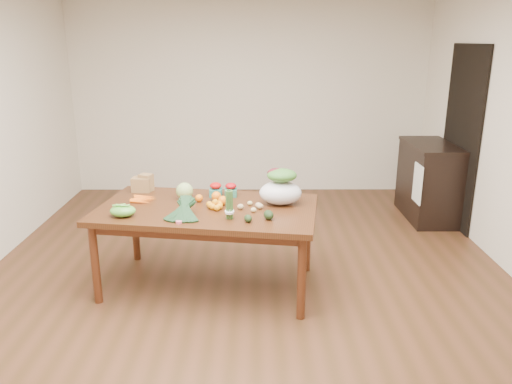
{
  "coord_description": "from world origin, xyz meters",
  "views": [
    {
      "loc": [
        0.08,
        -4.12,
        2.14
      ],
      "look_at": [
        0.09,
        0.0,
        0.88
      ],
      "focal_mm": 35.0,
      "sensor_mm": 36.0,
      "label": 1
    }
  ],
  "objects_px": {
    "dining_table": "(208,247)",
    "mandarin_cluster": "(215,204)",
    "cabbage": "(185,191)",
    "cabinet": "(428,181)",
    "asparagus_bundle": "(229,205)",
    "paper_bag": "(142,183)",
    "salad_bag": "(281,188)",
    "kale_bunch": "(182,210)"
  },
  "relations": [
    {
      "from": "dining_table",
      "to": "mandarin_cluster",
      "type": "height_order",
      "value": "mandarin_cluster"
    },
    {
      "from": "cabbage",
      "to": "cabinet",
      "type": "bearing_deg",
      "value": 29.73
    },
    {
      "from": "dining_table",
      "to": "asparagus_bundle",
      "type": "height_order",
      "value": "asparagus_bundle"
    },
    {
      "from": "paper_bag",
      "to": "salad_bag",
      "type": "height_order",
      "value": "salad_bag"
    },
    {
      "from": "cabbage",
      "to": "kale_bunch",
      "type": "distance_m",
      "value": 0.53
    },
    {
      "from": "paper_bag",
      "to": "cabbage",
      "type": "relative_size",
      "value": 1.51
    },
    {
      "from": "asparagus_bundle",
      "to": "kale_bunch",
      "type": "bearing_deg",
      "value": -172.62
    },
    {
      "from": "mandarin_cluster",
      "to": "kale_bunch",
      "type": "distance_m",
      "value": 0.36
    },
    {
      "from": "dining_table",
      "to": "cabinet",
      "type": "height_order",
      "value": "cabinet"
    },
    {
      "from": "mandarin_cluster",
      "to": "salad_bag",
      "type": "distance_m",
      "value": 0.59
    },
    {
      "from": "kale_bunch",
      "to": "asparagus_bundle",
      "type": "relative_size",
      "value": 1.6
    },
    {
      "from": "mandarin_cluster",
      "to": "cabinet",
      "type": "bearing_deg",
      "value": 36.71
    },
    {
      "from": "cabinet",
      "to": "cabbage",
      "type": "height_order",
      "value": "cabinet"
    },
    {
      "from": "kale_bunch",
      "to": "salad_bag",
      "type": "relative_size",
      "value": 1.07
    },
    {
      "from": "dining_table",
      "to": "paper_bag",
      "type": "bearing_deg",
      "value": 153.47
    },
    {
      "from": "paper_bag",
      "to": "kale_bunch",
      "type": "bearing_deg",
      "value": -57.37
    },
    {
      "from": "cabinet",
      "to": "kale_bunch",
      "type": "xyz_separation_m",
      "value": [
        -2.73,
        -2.11,
        0.36
      ]
    },
    {
      "from": "dining_table",
      "to": "salad_bag",
      "type": "xyz_separation_m",
      "value": [
        0.64,
        0.08,
        0.52
      ]
    },
    {
      "from": "paper_bag",
      "to": "salad_bag",
      "type": "xyz_separation_m",
      "value": [
        1.3,
        -0.39,
        0.06
      ]
    },
    {
      "from": "asparagus_bundle",
      "to": "salad_bag",
      "type": "bearing_deg",
      "value": 50.81
    },
    {
      "from": "cabbage",
      "to": "mandarin_cluster",
      "type": "bearing_deg",
      "value": -41.32
    },
    {
      "from": "dining_table",
      "to": "cabinet",
      "type": "bearing_deg",
      "value": 43.95
    },
    {
      "from": "cabinet",
      "to": "mandarin_cluster",
      "type": "bearing_deg",
      "value": -143.29
    },
    {
      "from": "paper_bag",
      "to": "kale_bunch",
      "type": "distance_m",
      "value": 0.91
    },
    {
      "from": "asparagus_bundle",
      "to": "mandarin_cluster",
      "type": "bearing_deg",
      "value": 125.1
    },
    {
      "from": "paper_bag",
      "to": "mandarin_cluster",
      "type": "xyz_separation_m",
      "value": [
        0.74,
        -0.51,
        -0.04
      ]
    },
    {
      "from": "cabinet",
      "to": "mandarin_cluster",
      "type": "distance_m",
      "value": 3.11
    },
    {
      "from": "dining_table",
      "to": "kale_bunch",
      "type": "distance_m",
      "value": 0.57
    },
    {
      "from": "salad_bag",
      "to": "mandarin_cluster",
      "type": "bearing_deg",
      "value": -168.19
    },
    {
      "from": "cabinet",
      "to": "asparagus_bundle",
      "type": "xyz_separation_m",
      "value": [
        -2.35,
        -2.12,
        0.4
      ]
    },
    {
      "from": "paper_bag",
      "to": "kale_bunch",
      "type": "relative_size",
      "value": 0.59
    },
    {
      "from": "dining_table",
      "to": "paper_bag",
      "type": "xyz_separation_m",
      "value": [
        -0.66,
        0.47,
        0.46
      ]
    },
    {
      "from": "paper_bag",
      "to": "dining_table",
      "type": "bearing_deg",
      "value": -35.19
    },
    {
      "from": "cabbage",
      "to": "kale_bunch",
      "type": "bearing_deg",
      "value": -84.46
    },
    {
      "from": "cabinet",
      "to": "salad_bag",
      "type": "xyz_separation_m",
      "value": [
        -1.92,
        -1.73,
        0.42
      ]
    },
    {
      "from": "mandarin_cluster",
      "to": "dining_table",
      "type": "bearing_deg",
      "value": 152.74
    },
    {
      "from": "cabbage",
      "to": "salad_bag",
      "type": "bearing_deg",
      "value": -9.48
    },
    {
      "from": "cabbage",
      "to": "asparagus_bundle",
      "type": "bearing_deg",
      "value": -50.92
    },
    {
      "from": "paper_bag",
      "to": "asparagus_bundle",
      "type": "xyz_separation_m",
      "value": [
        0.87,
        -0.78,
        0.04
      ]
    },
    {
      "from": "dining_table",
      "to": "cabinet",
      "type": "distance_m",
      "value": 3.13
    },
    {
      "from": "dining_table",
      "to": "salad_bag",
      "type": "bearing_deg",
      "value": 15.65
    },
    {
      "from": "kale_bunch",
      "to": "asparagus_bundle",
      "type": "bearing_deg",
      "value": 7.38
    }
  ]
}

